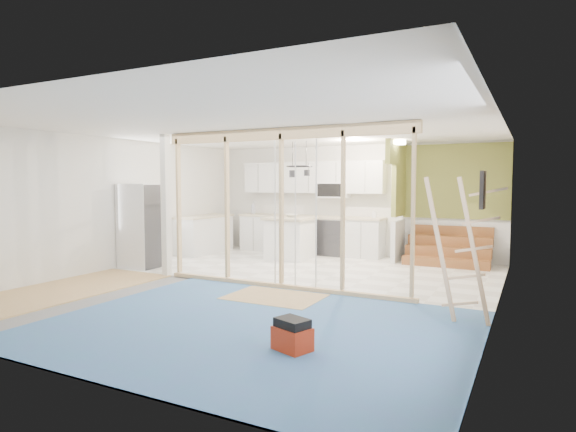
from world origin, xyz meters
The scene contains 17 objects.
room centered at (0.00, 0.00, 1.30)m, with size 7.01×8.01×2.61m.
floor_overlays centered at (0.07, 0.06, 0.01)m, with size 7.00×8.00×0.03m.
stud_frame centered at (-0.24, 0.00, 1.59)m, with size 4.66×0.14×2.60m.
base_cabinets centered at (-1.61, 3.36, 0.47)m, with size 4.45×2.24×0.93m.
upper_cabinets centered at (-0.84, 3.82, 1.82)m, with size 3.60×0.41×0.85m.
green_partition centered at (2.04, 3.66, 0.94)m, with size 2.25×1.51×2.60m.
pot_rack centered at (-0.31, 1.89, 2.00)m, with size 0.52×0.52×0.72m.
sheathing_panel centered at (3.48, -2.00, 1.30)m, with size 0.02×4.00×2.60m, color #9F7F56.
electrical_panel centered at (3.43, -1.40, 1.65)m, with size 0.04×0.30×0.40m, color #35353A.
ceiling_light centered at (1.40, 3.00, 2.54)m, with size 0.32×0.32×0.08m, color #FFEABF.
fridge centered at (-3.11, 0.45, 0.85)m, with size 0.75×0.72×1.70m.
island centered at (-0.91, 2.70, 0.48)m, with size 1.00×1.00×0.96m.
bowl centered at (-0.90, 2.76, 0.99)m, with size 0.28×0.28×0.07m, color silver.
soap_bottle_a centered at (-2.50, 3.74, 1.09)m, with size 0.12×0.12×0.31m, color #A6AAB9.
soap_bottle_b centered at (0.70, 3.72, 1.03)m, with size 0.09×0.09×0.20m, color white.
toolbox centered at (1.76, -2.52, 0.17)m, with size 0.44×0.38×0.35m.
ladder centered at (3.14, -0.70, 0.91)m, with size 0.96×0.05×1.78m.
Camera 1 is at (3.91, -6.81, 1.73)m, focal length 30.00 mm.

